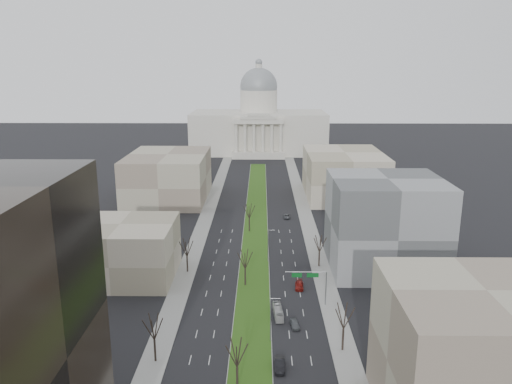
# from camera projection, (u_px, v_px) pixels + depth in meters

# --- Properties ---
(ground) EXTENTS (600.00, 600.00, 0.00)m
(ground) POSITION_uv_depth(u_px,v_px,m) (256.00, 232.00, 159.72)
(ground) COLOR black
(ground) RESTS_ON ground
(median) EXTENTS (8.00, 222.03, 0.20)m
(median) POSITION_uv_depth(u_px,v_px,m) (256.00, 232.00, 158.72)
(median) COLOR #999993
(median) RESTS_ON ground
(sidewalk_left) EXTENTS (5.00, 330.00, 0.15)m
(sidewalk_left) POSITION_uv_depth(u_px,v_px,m) (190.00, 261.00, 135.70)
(sidewalk_left) COLOR gray
(sidewalk_left) RESTS_ON ground
(sidewalk_right) EXTENTS (5.00, 330.00, 0.15)m
(sidewalk_right) POSITION_uv_depth(u_px,v_px,m) (319.00, 262.00, 135.30)
(sidewalk_right) COLOR gray
(sidewalk_right) RESTS_ON ground
(capitol) EXTENTS (80.00, 46.00, 55.00)m
(capitol) POSITION_uv_depth(u_px,v_px,m) (259.00, 125.00, 300.48)
(capitol) COLOR beige
(capitol) RESTS_ON ground
(building_beige_left) EXTENTS (26.00, 22.00, 14.00)m
(building_beige_left) POSITION_uv_depth(u_px,v_px,m) (122.00, 250.00, 124.46)
(building_beige_left) COLOR tan
(building_beige_left) RESTS_ON ground
(building_tan_right) EXTENTS (26.00, 24.00, 22.00)m
(building_tan_right) POSITION_uv_depth(u_px,v_px,m) (478.00, 361.00, 71.40)
(building_tan_right) COLOR gray
(building_tan_right) RESTS_ON ground
(building_grey_right) EXTENTS (28.00, 26.00, 24.00)m
(building_grey_right) POSITION_uv_depth(u_px,v_px,m) (385.00, 224.00, 129.23)
(building_grey_right) COLOR #5B5E60
(building_grey_right) RESTS_ON ground
(building_far_left) EXTENTS (30.00, 40.00, 18.00)m
(building_far_left) POSITION_uv_depth(u_px,v_px,m) (168.00, 177.00, 196.60)
(building_far_left) COLOR gray
(building_far_left) RESTS_ON ground
(building_far_right) EXTENTS (30.00, 40.00, 18.00)m
(building_far_right) POSITION_uv_depth(u_px,v_px,m) (344.00, 174.00, 200.65)
(building_far_right) COLOR tan
(building_far_right) RESTS_ON ground
(tree_left_mid) EXTENTS (5.40, 5.40, 9.72)m
(tree_left_mid) POSITION_uv_depth(u_px,v_px,m) (154.00, 327.00, 88.46)
(tree_left_mid) COLOR black
(tree_left_mid) RESTS_ON ground
(tree_left_far) EXTENTS (5.28, 5.28, 9.50)m
(tree_left_far) POSITION_uv_depth(u_px,v_px,m) (187.00, 247.00, 127.23)
(tree_left_far) COLOR black
(tree_left_far) RESTS_ON ground
(tree_right_mid) EXTENTS (5.52, 5.52, 9.94)m
(tree_right_mid) POSITION_uv_depth(u_px,v_px,m) (344.00, 316.00, 91.90)
(tree_right_mid) COLOR black
(tree_right_mid) RESTS_ON ground
(tree_right_far) EXTENTS (5.04, 5.04, 9.07)m
(tree_right_far) POSITION_uv_depth(u_px,v_px,m) (320.00, 243.00, 130.79)
(tree_right_far) COLOR black
(tree_right_far) RESTS_ON ground
(tree_median_a) EXTENTS (5.40, 5.40, 9.72)m
(tree_median_a) POSITION_uv_depth(u_px,v_px,m) (237.00, 352.00, 80.54)
(tree_median_a) COLOR black
(tree_median_a) RESTS_ON ground
(tree_median_b) EXTENTS (5.40, 5.40, 9.72)m
(tree_median_b) POSITION_uv_depth(u_px,v_px,m) (245.00, 259.00, 119.27)
(tree_median_b) COLOR black
(tree_median_b) RESTS_ON ground
(tree_median_c) EXTENTS (5.40, 5.40, 9.72)m
(tree_median_c) POSITION_uv_depth(u_px,v_px,m) (249.00, 211.00, 158.00)
(tree_median_c) COLOR black
(tree_median_c) RESTS_ON ground
(streetlamp_median_b) EXTENTS (1.90, 0.20, 9.16)m
(streetlamp_median_b) POSITION_uv_depth(u_px,v_px,m) (271.00, 319.00, 95.55)
(streetlamp_median_b) COLOR gray
(streetlamp_median_b) RESTS_ON ground
(streetlamp_median_c) EXTENTS (1.90, 0.20, 9.16)m
(streetlamp_median_c) POSITION_uv_depth(u_px,v_px,m) (268.00, 245.00, 134.27)
(streetlamp_median_c) COLOR gray
(streetlamp_median_c) RESTS_ON ground
(mast_arm_signs) EXTENTS (9.12, 0.24, 8.09)m
(mast_arm_signs) POSITION_uv_depth(u_px,v_px,m) (314.00, 280.00, 109.66)
(mast_arm_signs) COLOR gray
(mast_arm_signs) RESTS_ON ground
(car_grey_near) EXTENTS (2.16, 4.21, 1.37)m
(car_grey_near) POSITION_uv_depth(u_px,v_px,m) (295.00, 324.00, 101.83)
(car_grey_near) COLOR #53575B
(car_grey_near) RESTS_ON ground
(car_black) EXTENTS (1.84, 5.03, 1.65)m
(car_black) POSITION_uv_depth(u_px,v_px,m) (280.00, 364.00, 87.90)
(car_black) COLOR black
(car_black) RESTS_ON ground
(car_red) EXTENTS (2.26, 4.94, 1.40)m
(car_red) POSITION_uv_depth(u_px,v_px,m) (299.00, 285.00, 119.51)
(car_red) COLOR maroon
(car_red) RESTS_ON ground
(car_grey_far) EXTENTS (2.11, 4.51, 1.25)m
(car_grey_far) POSITION_uv_depth(u_px,v_px,m) (287.00, 216.00, 173.58)
(car_grey_far) COLOR #4E5055
(car_grey_far) RESTS_ON ground
(box_van) EXTENTS (2.28, 7.42, 2.04)m
(box_van) POSITION_uv_depth(u_px,v_px,m) (278.00, 312.00, 106.16)
(box_van) COLOR silver
(box_van) RESTS_ON ground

